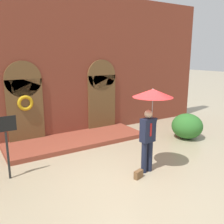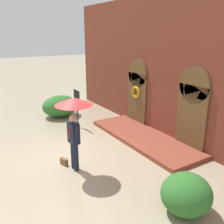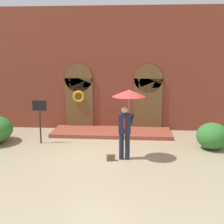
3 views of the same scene
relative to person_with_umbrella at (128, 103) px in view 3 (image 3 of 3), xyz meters
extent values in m
plane|color=tan|center=(-0.80, 0.23, -1.91)|extent=(80.00, 80.00, 0.00)
cube|color=brown|center=(-0.80, 4.43, 0.89)|extent=(14.00, 0.50, 5.60)
cube|color=brown|center=(-2.40, 4.14, -0.71)|extent=(1.30, 0.08, 2.40)
cylinder|color=brown|center=(-2.40, 4.14, 0.49)|extent=(1.30, 0.08, 1.30)
cube|color=brown|center=(0.80, 4.14, -0.71)|extent=(1.30, 0.08, 2.40)
cylinder|color=brown|center=(0.80, 4.14, 0.49)|extent=(1.30, 0.08, 1.30)
torus|color=#C69314|center=(-2.40, 4.07, -0.36)|extent=(0.56, 0.12, 0.56)
cube|color=brown|center=(-0.80, 3.28, -1.83)|extent=(5.20, 1.80, 0.16)
cylinder|color=#191E33|center=(-0.20, 0.00, -1.46)|extent=(0.16, 0.16, 0.90)
cylinder|color=#191E33|center=(0.00, 0.00, -1.46)|extent=(0.16, 0.16, 0.90)
cube|color=#191E33|center=(-0.10, 0.00, -0.68)|extent=(0.41, 0.27, 0.66)
cube|color=#A51919|center=(-0.10, -0.13, -0.64)|extent=(0.06, 0.01, 0.36)
sphere|color=tan|center=(-0.10, 0.00, -0.22)|extent=(0.22, 0.22, 0.22)
cylinder|color=#191E33|center=(0.12, 0.00, -0.58)|extent=(0.22, 0.09, 0.46)
cylinder|color=gray|center=(0.03, 0.00, -0.26)|extent=(0.02, 0.02, 0.98)
cone|color=red|center=(0.03, 0.00, 0.34)|extent=(1.10, 1.10, 0.22)
cone|color=white|center=(0.03, 0.00, 0.35)|extent=(0.61, 0.61, 0.20)
cube|color=brown|center=(-0.54, -0.20, -1.80)|extent=(0.30, 0.20, 0.22)
cylinder|color=black|center=(-3.49, 1.62, -1.26)|extent=(0.06, 0.06, 1.30)
cube|color=black|center=(-3.49, 1.62, -0.39)|extent=(0.56, 0.03, 0.40)
ellipsoid|color=#2D6B28|center=(3.13, 1.43, -1.42)|extent=(1.19, 1.22, 0.99)
camera|label=1|loc=(-4.39, -5.06, 1.35)|focal=40.00mm
camera|label=2|loc=(6.46, -2.68, 2.19)|focal=40.00mm
camera|label=3|loc=(0.31, -10.07, 1.62)|focal=50.00mm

